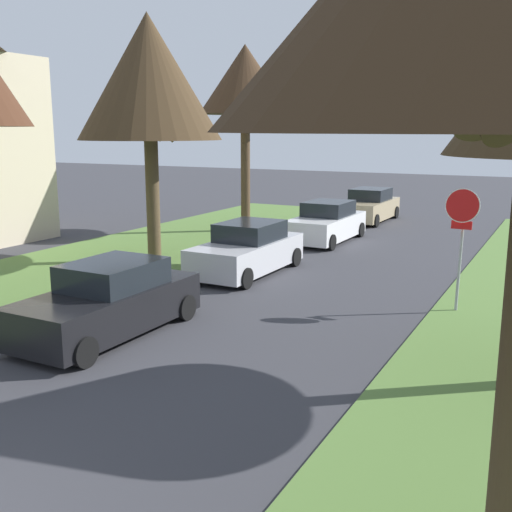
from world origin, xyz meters
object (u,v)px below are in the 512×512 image
(stop_sign_far, at_px, (462,223))
(parked_sedan_silver, at_px, (248,250))
(parked_sedan_black, at_px, (109,302))
(parked_sedan_tan, at_px, (369,206))
(street_tree_left_far, at_px, (245,81))
(parked_sedan_white, at_px, (326,223))
(street_tree_left_mid_b, at_px, (149,78))

(stop_sign_far, distance_m, parked_sedan_silver, 6.73)
(parked_sedan_black, height_order, parked_sedan_tan, same)
(parked_sedan_silver, relative_size, parked_sedan_tan, 1.00)
(street_tree_left_far, bearing_deg, parked_sedan_white, -9.27)
(stop_sign_far, height_order, parked_sedan_silver, stop_sign_far)
(stop_sign_far, xyz_separation_m, parked_sedan_black, (-6.37, -5.15, -1.46))
(stop_sign_far, distance_m, street_tree_left_mid_b, 10.79)
(stop_sign_far, height_order, parked_sedan_black, stop_sign_far)
(stop_sign_far, xyz_separation_m, street_tree_left_far, (-10.27, 8.25, 4.15))
(parked_sedan_silver, bearing_deg, street_tree_left_mid_b, 178.95)
(parked_sedan_silver, height_order, parked_sedan_tan, same)
(street_tree_left_mid_b, height_order, parked_sedan_tan, street_tree_left_mid_b)
(street_tree_left_mid_b, distance_m, parked_sedan_black, 9.10)
(parked_sedan_tan, bearing_deg, parked_sedan_silver, -90.13)
(street_tree_left_far, relative_size, parked_sedan_silver, 1.76)
(stop_sign_far, xyz_separation_m, parked_sedan_tan, (-6.41, 13.67, -1.46))
(street_tree_left_mid_b, xyz_separation_m, street_tree_left_far, (-0.26, 6.90, 0.38))
(parked_sedan_black, distance_m, parked_sedan_tan, 18.82)
(parked_sedan_black, bearing_deg, street_tree_left_far, 106.25)
(street_tree_left_mid_b, bearing_deg, parked_sedan_white, 59.14)
(street_tree_left_mid_b, xyz_separation_m, parked_sedan_silver, (3.58, -0.07, -5.23))
(street_tree_left_mid_b, relative_size, parked_sedan_silver, 1.79)
(parked_sedan_white, bearing_deg, street_tree_left_far, 170.73)
(street_tree_left_far, height_order, parked_sedan_black, street_tree_left_far)
(parked_sedan_black, xyz_separation_m, parked_sedan_tan, (-0.04, 18.82, 0.00))
(stop_sign_far, bearing_deg, parked_sedan_white, 129.57)
(parked_sedan_black, bearing_deg, parked_sedan_silver, 90.63)
(stop_sign_far, relative_size, parked_sedan_tan, 0.67)
(parked_sedan_silver, bearing_deg, street_tree_left_far, 118.82)
(parked_sedan_tan, bearing_deg, parked_sedan_white, -88.77)
(stop_sign_far, relative_size, street_tree_left_mid_b, 0.37)
(street_tree_left_far, height_order, parked_sedan_white, street_tree_left_far)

